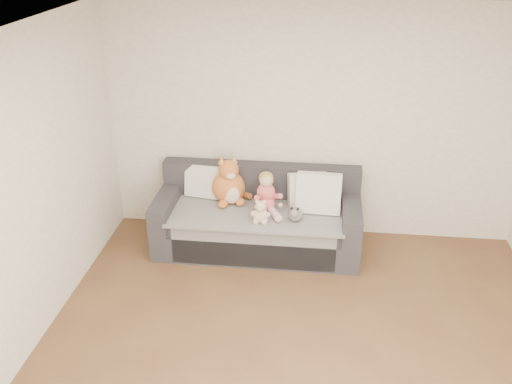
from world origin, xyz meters
TOP-DOWN VIEW (x-y plane):
  - room_shell at (0.00, 0.42)m, footprint 5.00×5.00m
  - sofa at (-0.55, 2.06)m, footprint 2.20×0.94m
  - cushion_left at (-1.19, 2.28)m, footprint 0.43×0.25m
  - cushion_right_back at (-0.03, 2.17)m, footprint 0.45×0.29m
  - cushion_right_front at (0.10, 2.05)m, footprint 0.48×0.23m
  - toddler at (-0.45, 2.00)m, footprint 0.31×0.45m
  - plush_cat at (-0.88, 2.17)m, footprint 0.44×0.44m
  - teddy_bear at (-0.49, 1.73)m, footprint 0.21×0.15m
  - plush_cow at (-0.13, 1.81)m, footprint 0.15×0.23m
  - sippy_cup at (-0.49, 1.86)m, footprint 0.11×0.09m

SIDE VIEW (x-z plane):
  - sofa at x=-0.55m, z-range -0.12..0.73m
  - sippy_cup at x=-0.49m, z-range 0.48..0.60m
  - plush_cow at x=-0.13m, z-range 0.46..0.64m
  - teddy_bear at x=-0.49m, z-range 0.45..0.71m
  - toddler at x=-0.45m, z-range 0.44..0.88m
  - cushion_left at x=-1.19m, z-range 0.47..0.85m
  - cushion_right_back at x=-0.03m, z-range 0.47..0.85m
  - plush_cat at x=-0.88m, z-range 0.40..0.95m
  - cushion_right_front at x=0.10m, z-range 0.47..0.91m
  - room_shell at x=0.00m, z-range -1.20..3.80m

